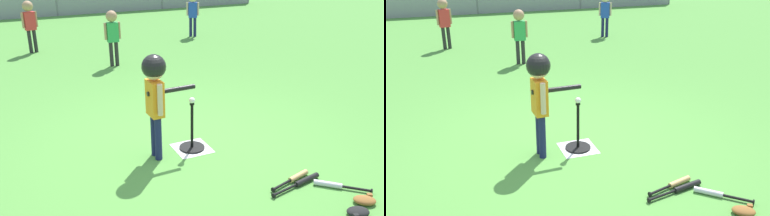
# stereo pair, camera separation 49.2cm
# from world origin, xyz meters

# --- Properties ---
(ground_plane) EXTENTS (60.00, 60.00, 0.00)m
(ground_plane) POSITION_xyz_m (0.00, 0.00, 0.00)
(ground_plane) COLOR #51933D
(home_plate) EXTENTS (0.44, 0.44, 0.01)m
(home_plate) POSITION_xyz_m (0.03, -0.15, 0.00)
(home_plate) COLOR white
(home_plate) RESTS_ON ground_plane
(batting_tee) EXTENTS (0.32, 0.32, 0.61)m
(batting_tee) POSITION_xyz_m (0.03, -0.15, 0.09)
(batting_tee) COLOR black
(batting_tee) RESTS_ON ground_plane
(baseball_on_tee) EXTENTS (0.07, 0.07, 0.07)m
(baseball_on_tee) POSITION_xyz_m (0.03, -0.15, 0.65)
(baseball_on_tee) COLOR white
(baseball_on_tee) RESTS_ON batting_tee
(batter_child) EXTENTS (0.65, 0.36, 1.27)m
(batter_child) POSITION_xyz_m (-0.44, -0.17, 0.91)
(batter_child) COLOR #191E4C
(batter_child) RESTS_ON ground_plane
(fielder_near_left) EXTENTS (0.34, 0.23, 1.15)m
(fielder_near_left) POSITION_xyz_m (0.14, 3.96, 0.74)
(fielder_near_left) COLOR #262626
(fielder_near_left) RESTS_ON ground_plane
(fielder_deep_center) EXTENTS (0.32, 0.23, 1.17)m
(fielder_deep_center) POSITION_xyz_m (2.90, 5.96, 0.75)
(fielder_deep_center) COLOR #191E4C
(fielder_deep_center) RESTS_ON ground_plane
(fielder_deep_left) EXTENTS (0.35, 0.24, 1.20)m
(fielder_deep_left) POSITION_xyz_m (-1.30, 5.90, 0.77)
(fielder_deep_left) COLOR #262626
(fielder_deep_left) RESTS_ON ground_plane
(spare_bat_silver) EXTENTS (0.47, 0.44, 0.06)m
(spare_bat_silver) POSITION_xyz_m (1.01, -1.60, 0.03)
(spare_bat_silver) COLOR silver
(spare_bat_silver) RESTS_ON ground_plane
(spare_bat_wood) EXTENTS (0.57, 0.20, 0.06)m
(spare_bat_wood) POSITION_xyz_m (0.73, -1.31, 0.03)
(spare_bat_wood) COLOR #DBB266
(spare_bat_wood) RESTS_ON ground_plane
(spare_bat_black) EXTENTS (0.69, 0.18, 0.06)m
(spare_bat_black) POSITION_xyz_m (0.75, -1.41, 0.03)
(spare_bat_black) COLOR black
(spare_bat_black) RESTS_ON ground_plane
(glove_by_plate) EXTENTS (0.27, 0.25, 0.07)m
(glove_by_plate) POSITION_xyz_m (1.09, -1.95, 0.04)
(glove_by_plate) COLOR brown
(glove_by_plate) RESTS_ON ground_plane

